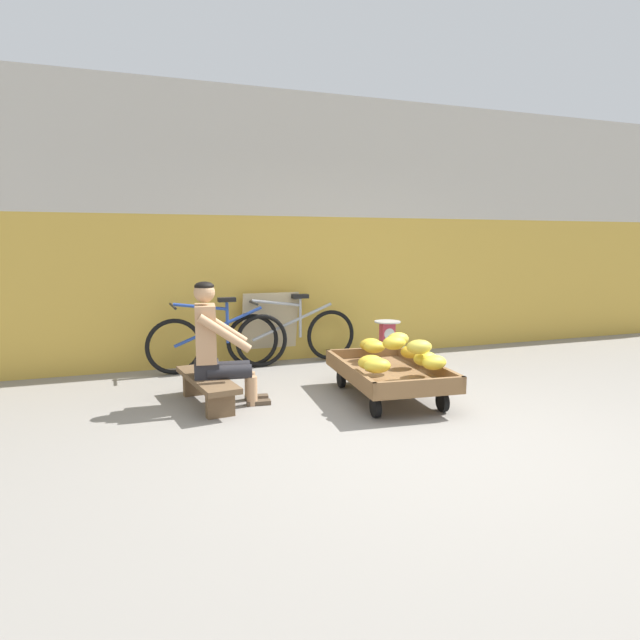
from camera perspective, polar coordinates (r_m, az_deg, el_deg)
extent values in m
plane|color=gray|center=(4.28, 9.97, -12.29)|extent=(80.00, 80.00, 0.00)
cube|color=gold|center=(7.01, -3.06, 3.36)|extent=(16.00, 0.30, 1.81)
cube|color=#B7B2A8|center=(7.07, -3.17, 16.82)|extent=(16.00, 0.30, 1.49)
cube|color=brown|center=(5.25, 7.17, -5.70)|extent=(0.97, 1.51, 0.05)
cube|color=brown|center=(5.10, 2.99, -5.19)|extent=(0.17, 1.44, 0.10)
cube|color=brown|center=(5.40, 11.14, -4.60)|extent=(0.17, 1.44, 0.10)
cube|color=brown|center=(5.88, 4.64, -3.43)|extent=(0.84, 0.12, 0.10)
cube|color=brown|center=(4.61, 10.43, -6.75)|extent=(0.84, 0.12, 0.10)
cylinder|color=black|center=(5.65, 2.24, -6.18)|extent=(0.07, 0.18, 0.18)
cylinder|color=black|center=(5.86, 8.17, -5.73)|extent=(0.07, 0.18, 0.18)
cylinder|color=black|center=(4.73, 5.84, -9.06)|extent=(0.07, 0.18, 0.18)
cylinder|color=black|center=(4.98, 12.72, -8.35)|extent=(0.07, 0.18, 0.18)
ellipsoid|color=gold|center=(5.60, 5.74, -2.82)|extent=(0.26, 0.21, 0.13)
ellipsoid|color=yellow|center=(5.11, 10.97, -3.99)|extent=(0.27, 0.23, 0.13)
ellipsoid|color=gold|center=(4.76, 6.00, -4.79)|extent=(0.27, 0.22, 0.13)
ellipsoid|color=yellow|center=(4.96, 11.88, -4.39)|extent=(0.27, 0.23, 0.13)
ellipsoid|color=gold|center=(5.41, 9.60, -3.29)|extent=(0.27, 0.22, 0.13)
ellipsoid|color=gold|center=(4.88, 5.32, -4.44)|extent=(0.26, 0.21, 0.13)
ellipsoid|color=gold|center=(5.73, 5.29, -2.56)|extent=(0.28, 0.23, 0.13)
ellipsoid|color=gold|center=(4.96, 10.36, -2.79)|extent=(0.24, 0.18, 0.13)
ellipsoid|color=gold|center=(5.40, 8.17, -1.98)|extent=(0.28, 0.24, 0.13)
ellipsoid|color=gold|center=(5.16, 7.78, -2.39)|extent=(0.27, 0.22, 0.13)
cube|color=brown|center=(5.11, -11.77, -6.10)|extent=(0.45, 1.13, 0.05)
cube|color=brown|center=(5.50, -12.87, -6.56)|extent=(0.25, 0.11, 0.22)
cube|color=brown|center=(4.79, -10.41, -8.70)|extent=(0.25, 0.11, 0.22)
cylinder|color=tan|center=(5.24, -7.35, -6.86)|extent=(0.10, 0.10, 0.27)
cube|color=#4C3D2D|center=(5.28, -6.67, -8.04)|extent=(0.23, 0.12, 0.04)
cylinder|color=#232328|center=(5.18, -9.60, -4.97)|extent=(0.41, 0.18, 0.13)
cylinder|color=tan|center=(5.07, -7.15, -7.38)|extent=(0.10, 0.10, 0.27)
cube|color=#4C3D2D|center=(5.11, -6.45, -8.59)|extent=(0.23, 0.12, 0.04)
cylinder|color=#232328|center=(5.01, -9.48, -5.43)|extent=(0.41, 0.18, 0.13)
cube|color=#232328|center=(5.08, -11.80, -5.06)|extent=(0.25, 0.30, 0.14)
cube|color=tan|center=(5.02, -11.91, -1.39)|extent=(0.22, 0.34, 0.52)
cylinder|color=tan|center=(5.22, -10.20, -0.69)|extent=(0.48, 0.13, 0.36)
cylinder|color=tan|center=(4.82, -9.98, -1.40)|extent=(0.48, 0.13, 0.36)
sphere|color=tan|center=(4.97, -12.04, 2.88)|extent=(0.19, 0.19, 0.19)
ellipsoid|color=black|center=(4.97, -12.05, 3.48)|extent=(0.17, 0.17, 0.09)
cube|color=#19847F|center=(6.36, 7.02, -4.06)|extent=(0.36, 0.28, 0.30)
cylinder|color=#28282D|center=(6.32, 7.04, -2.60)|extent=(0.20, 0.20, 0.03)
cube|color=#C6384C|center=(6.30, 7.07, -1.39)|extent=(0.16, 0.10, 0.24)
cylinder|color=white|center=(6.25, 7.29, -1.47)|extent=(0.13, 0.01, 0.13)
cylinder|color=#B2B5BA|center=(6.28, 7.09, -0.18)|extent=(0.30, 0.30, 0.01)
torus|color=black|center=(6.36, -15.03, -2.72)|extent=(0.64, 0.07, 0.64)
torus|color=black|center=(6.55, -6.14, -2.17)|extent=(0.64, 0.07, 0.64)
cylinder|color=#234299|center=(6.40, -10.56, -0.68)|extent=(1.03, 0.07, 0.43)
cylinder|color=#234299|center=(6.41, -9.69, -0.28)|extent=(0.04, 0.04, 0.48)
cylinder|color=#234299|center=(6.33, -12.43, 1.36)|extent=(0.62, 0.06, 0.12)
cube|color=black|center=(6.38, -9.75, 2.12)|extent=(0.20, 0.11, 0.05)
cylinder|color=black|center=(6.29, -15.18, 1.41)|extent=(0.04, 0.48, 0.03)
torus|color=black|center=(6.58, -7.08, -2.14)|extent=(0.64, 0.07, 0.64)
torus|color=black|center=(6.90, 1.13, -1.59)|extent=(0.64, 0.07, 0.64)
cylinder|color=#9EA0A5|center=(6.69, -2.89, -0.18)|extent=(1.03, 0.07, 0.43)
cylinder|color=#9EA0A5|center=(6.72, -2.08, 0.21)|extent=(0.04, 0.04, 0.48)
cylinder|color=#9EA0A5|center=(6.60, -4.59, 1.79)|extent=(0.62, 0.06, 0.12)
cube|color=black|center=(6.69, -2.10, 2.50)|extent=(0.20, 0.11, 0.05)
cylinder|color=black|center=(6.51, -7.15, 1.85)|extent=(0.04, 0.48, 0.03)
cube|color=#C6B289|center=(6.79, -5.29, -0.78)|extent=(0.70, 0.23, 0.88)
cube|color=#3370B7|center=(6.18, 10.16, -4.76)|extent=(0.18, 0.12, 0.24)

